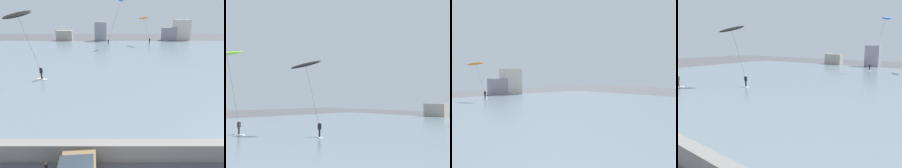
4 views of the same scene
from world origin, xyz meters
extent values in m
cube|color=gray|center=(0.00, 3.65, 0.55)|extent=(60.00, 0.70, 1.11)
cube|color=slate|center=(0.00, 30.35, 0.05)|extent=(84.00, 52.00, 0.10)
cube|color=#A89E93|center=(-15.44, 57.92, 1.55)|extent=(4.94, 2.40, 3.10)
cube|color=gray|center=(-4.15, 57.82, 2.81)|extent=(3.64, 2.48, 5.62)
cube|color=gray|center=(17.27, 58.76, 1.98)|extent=(4.45, 2.05, 3.96)
cube|color=beige|center=(21.37, 59.62, 3.16)|extent=(4.93, 3.01, 6.32)
cube|color=silver|center=(9.58, 49.41, 0.13)|extent=(1.46, 0.97, 0.06)
cylinder|color=black|center=(9.58, 49.41, 0.55)|extent=(0.20, 0.20, 0.78)
cube|color=black|center=(9.58, 49.41, 1.24)|extent=(0.34, 0.40, 0.60)
sphere|color=#9E7051|center=(9.58, 49.41, 1.65)|extent=(0.20, 0.20, 0.20)
cylinder|color=#333333|center=(8.63, 49.35, 3.98)|extent=(1.92, 0.13, 5.59)
ellipsoid|color=orange|center=(7.68, 49.30, 6.92)|extent=(2.85, 3.61, 0.90)
cube|color=silver|center=(-1.62, 47.07, 0.13)|extent=(0.64, 1.45, 0.06)
cylinder|color=black|center=(-1.62, 47.07, 0.55)|extent=(0.20, 0.20, 0.78)
cube|color=black|center=(-1.62, 47.07, 1.24)|extent=(0.37, 0.27, 0.60)
sphere|color=beige|center=(-1.62, 47.07, 1.65)|extent=(0.20, 0.20, 0.20)
cylinder|color=#333333|center=(-0.08, 46.33, 6.02)|extent=(3.11, 1.53, 9.67)
ellipsoid|color=blue|center=(1.46, 45.58, 11.00)|extent=(1.78, 2.53, 0.53)
cube|color=silver|center=(-9.59, 18.33, 0.13)|extent=(1.46, 0.92, 0.06)
cylinder|color=black|center=(-9.59, 18.33, 0.55)|extent=(0.20, 0.20, 0.78)
cube|color=black|center=(-9.59, 18.33, 1.24)|extent=(0.33, 0.40, 0.60)
sphere|color=beige|center=(-9.59, 18.33, 1.65)|extent=(0.20, 0.20, 0.20)
cylinder|color=#333333|center=(-10.40, 17.99, 4.47)|extent=(1.65, 0.70, 6.57)
ellipsoid|color=black|center=(-11.21, 17.66, 7.91)|extent=(3.18, 3.20, 1.43)
camera|label=1|loc=(-0.66, -5.98, 8.01)|focal=32.15mm
camera|label=2|loc=(10.60, 2.07, 4.12)|focal=39.04mm
camera|label=3|loc=(-12.61, 2.45, 4.80)|focal=41.04mm
camera|label=4|loc=(12.72, -1.11, 5.86)|focal=34.29mm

